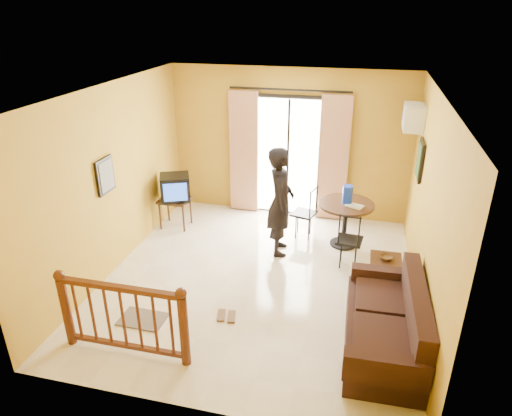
% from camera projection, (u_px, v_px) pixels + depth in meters
% --- Properties ---
extents(ground, '(5.00, 5.00, 0.00)m').
position_uv_depth(ground, '(258.00, 279.00, 6.91)').
color(ground, beige).
rests_on(ground, ground).
extents(room_shell, '(5.00, 5.00, 5.00)m').
position_uv_depth(room_shell, '(258.00, 173.00, 6.20)').
color(room_shell, white).
rests_on(room_shell, ground).
extents(balcony_door, '(2.25, 0.14, 2.46)m').
position_uv_depth(balcony_door, '(288.00, 156.00, 8.57)').
color(balcony_door, black).
rests_on(balcony_door, ground).
extents(tv_table, '(0.55, 0.46, 0.55)m').
position_uv_depth(tv_table, '(175.00, 203.00, 8.36)').
color(tv_table, black).
rests_on(tv_table, ground).
extents(television, '(0.66, 0.63, 0.46)m').
position_uv_depth(television, '(175.00, 187.00, 8.22)').
color(television, black).
rests_on(television, tv_table).
extents(picture_left, '(0.05, 0.42, 0.52)m').
position_uv_depth(picture_left, '(105.00, 176.00, 6.56)').
color(picture_left, black).
rests_on(picture_left, room_shell).
extents(dining_table, '(0.93, 0.93, 0.78)m').
position_uv_depth(dining_table, '(346.00, 212.00, 7.65)').
color(dining_table, black).
rests_on(dining_table, ground).
extents(water_jug, '(0.17, 0.17, 0.31)m').
position_uv_depth(water_jug, '(347.00, 195.00, 7.52)').
color(water_jug, '#1635D0').
rests_on(water_jug, dining_table).
extents(serving_tray, '(0.33, 0.28, 0.02)m').
position_uv_depth(serving_tray, '(354.00, 206.00, 7.46)').
color(serving_tray, beige).
rests_on(serving_tray, dining_table).
extents(dining_chairs, '(1.30, 1.28, 0.95)m').
position_uv_depth(dining_chairs, '(324.00, 250.00, 7.72)').
color(dining_chairs, black).
rests_on(dining_chairs, ground).
extents(air_conditioner, '(0.31, 0.60, 0.40)m').
position_uv_depth(air_conditioner, '(413.00, 117.00, 7.29)').
color(air_conditioner, white).
rests_on(air_conditioner, room_shell).
extents(botanical_print, '(0.05, 0.50, 0.60)m').
position_uv_depth(botanical_print, '(420.00, 160.00, 6.90)').
color(botanical_print, black).
rests_on(botanical_print, room_shell).
extents(coffee_table, '(0.45, 0.82, 0.37)m').
position_uv_depth(coffee_table, '(385.00, 272.00, 6.64)').
color(coffee_table, black).
rests_on(coffee_table, ground).
extents(bowl, '(0.22, 0.22, 0.06)m').
position_uv_depth(bowl, '(386.00, 258.00, 6.72)').
color(bowl, '#54381D').
rests_on(bowl, coffee_table).
extents(sofa, '(0.91, 1.88, 0.89)m').
position_uv_depth(sofa, '(389.00, 327.00, 5.38)').
color(sofa, black).
rests_on(sofa, ground).
extents(standing_person, '(0.55, 0.73, 1.81)m').
position_uv_depth(standing_person, '(281.00, 202.00, 7.32)').
color(standing_person, black).
rests_on(standing_person, ground).
extents(stair_balustrade, '(1.63, 0.13, 1.04)m').
position_uv_depth(stair_balustrade, '(122.00, 314.00, 5.24)').
color(stair_balustrade, '#471E0F').
rests_on(stair_balustrade, ground).
extents(doormat, '(0.61, 0.41, 0.02)m').
position_uv_depth(doormat, '(143.00, 319.00, 6.02)').
color(doormat, '#61564E').
rests_on(doormat, ground).
extents(sandals, '(0.29, 0.27, 0.03)m').
position_uv_depth(sandals, '(226.00, 316.00, 6.07)').
color(sandals, '#54381D').
rests_on(sandals, ground).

